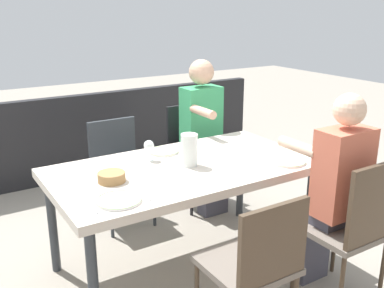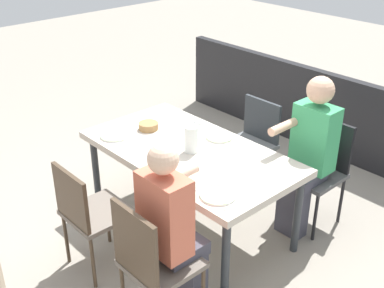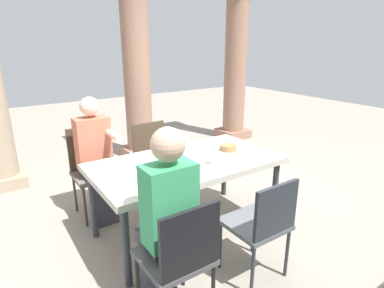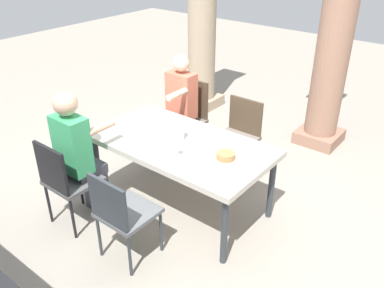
{
  "view_description": "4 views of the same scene",
  "coord_description": "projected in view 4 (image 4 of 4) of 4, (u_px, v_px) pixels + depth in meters",
  "views": [
    {
      "loc": [
        1.44,
        2.43,
        1.79
      ],
      "look_at": [
        -0.12,
        -0.1,
        0.86
      ],
      "focal_mm": 41.7,
      "sensor_mm": 36.0,
      "label": 1
    },
    {
      "loc": [
        -2.61,
        2.36,
        2.6
      ],
      "look_at": [
        0.04,
        -0.06,
        0.77
      ],
      "focal_mm": 46.28,
      "sensor_mm": 36.0,
      "label": 2
    },
    {
      "loc": [
        -1.55,
        -2.38,
        1.84
      ],
      "look_at": [
        0.07,
        0.02,
        0.9
      ],
      "focal_mm": 29.84,
      "sensor_mm": 36.0,
      "label": 3
    },
    {
      "loc": [
        2.24,
        -2.63,
        2.62
      ],
      "look_at": [
        0.15,
        -0.01,
        0.78
      ],
      "focal_mm": 37.98,
      "sensor_mm": 36.0,
      "label": 4
    }
  ],
  "objects": [
    {
      "name": "dining_table",
      "position": [
        181.0,
        147.0,
        3.96
      ],
      "size": [
        1.78,
        0.97,
        0.75
      ],
      "color": "beige",
      "rests_on": "ground"
    },
    {
      "name": "spoon_1",
      "position": [
        169.0,
        159.0,
        3.63
      ],
      "size": [
        0.02,
        0.17,
        0.01
      ],
      "primitive_type": "cube",
      "rotation": [
        0.0,
        0.0,
        -0.04
      ],
      "color": "silver",
      "rests_on": "dining_table"
    },
    {
      "name": "plate_2",
      "position": [
        250.0,
        148.0,
        3.8
      ],
      "size": [
        0.25,
        0.25,
        0.02
      ],
      "color": "white",
      "rests_on": "dining_table"
    },
    {
      "name": "chair_west_north",
      "position": [
        188.0,
        114.0,
        5.0
      ],
      "size": [
        0.44,
        0.44,
        0.96
      ],
      "color": "#6A6158",
      "rests_on": "ground"
    },
    {
      "name": "bread_basket",
      "position": [
        226.0,
        156.0,
        3.63
      ],
      "size": [
        0.17,
        0.17,
        0.06
      ],
      "primitive_type": "cylinder",
      "color": "#9E7547",
      "rests_on": "dining_table"
    },
    {
      "name": "ground_plane",
      "position": [
        181.0,
        204.0,
        4.29
      ],
      "size": [
        16.0,
        16.0,
        0.0
      ],
      "primitive_type": "plane",
      "color": "gray"
    },
    {
      "name": "chair_west_south",
      "position": [
        65.0,
        178.0,
        3.76
      ],
      "size": [
        0.44,
        0.44,
        0.91
      ],
      "color": "#4F4F50",
      "rests_on": "ground"
    },
    {
      "name": "fork_2",
      "position": [
        237.0,
        144.0,
        3.89
      ],
      "size": [
        0.02,
        0.17,
        0.01
      ],
      "primitive_type": "cube",
      "rotation": [
        0.0,
        0.0,
        0.01
      ],
      "color": "silver",
      "rests_on": "dining_table"
    },
    {
      "name": "stone_column_near",
      "position": [
        202.0,
        19.0,
        5.97
      ],
      "size": [
        0.55,
        0.55,
        2.79
      ],
      "color": "tan",
      "rests_on": "ground"
    },
    {
      "name": "fork_1",
      "position": [
        145.0,
        149.0,
        3.79
      ],
      "size": [
        0.02,
        0.17,
        0.01
      ],
      "primitive_type": "cube",
      "rotation": [
        0.0,
        0.0,
        -0.03
      ],
      "color": "silver",
      "rests_on": "dining_table"
    },
    {
      "name": "wine_glass_1",
      "position": [
        177.0,
        146.0,
        3.64
      ],
      "size": [
        0.07,
        0.07,
        0.15
      ],
      "color": "white",
      "rests_on": "dining_table"
    },
    {
      "name": "plate_1",
      "position": [
        157.0,
        153.0,
        3.71
      ],
      "size": [
        0.23,
        0.23,
        0.02
      ],
      "color": "white",
      "rests_on": "dining_table"
    },
    {
      "name": "water_pitcher",
      "position": [
        178.0,
        131.0,
        3.91
      ],
      "size": [
        0.11,
        0.11,
        0.22
      ],
      "color": "white",
      "rests_on": "dining_table"
    },
    {
      "name": "fork_0",
      "position": [
        145.0,
        110.0,
        4.58
      ],
      "size": [
        0.03,
        0.17,
        0.01
      ],
      "primitive_type": "cube",
      "rotation": [
        0.0,
        0.0,
        -0.1
      ],
      "color": "silver",
      "rests_on": "dining_table"
    },
    {
      "name": "spoon_2",
      "position": [
        264.0,
        153.0,
        3.72
      ],
      "size": [
        0.02,
        0.17,
        0.01
      ],
      "primitive_type": "cube",
      "rotation": [
        0.0,
        0.0,
        -0.05
      ],
      "color": "silver",
      "rests_on": "dining_table"
    },
    {
      "name": "diner_man_white",
      "position": [
        178.0,
        107.0,
        4.8
      ],
      "size": [
        0.35,
        0.49,
        1.31
      ],
      "color": "#3F3F4C",
      "rests_on": "ground"
    },
    {
      "name": "plate_0",
      "position": [
        155.0,
        113.0,
        4.49
      ],
      "size": [
        0.25,
        0.25,
        0.02
      ],
      "color": "white",
      "rests_on": "dining_table"
    },
    {
      "name": "spoon_0",
      "position": [
        165.0,
        117.0,
        4.41
      ],
      "size": [
        0.03,
        0.17,
        0.01
      ],
      "primitive_type": "cube",
      "rotation": [
        0.0,
        0.0,
        -0.11
      ],
      "color": "silver",
      "rests_on": "dining_table"
    },
    {
      "name": "chair_mid_south",
      "position": [
        121.0,
        211.0,
        3.37
      ],
      "size": [
        0.44,
        0.44,
        0.87
      ],
      "color": "#5B5E61",
      "rests_on": "ground"
    },
    {
      "name": "stone_column_centre",
      "position": [
        337.0,
        28.0,
        4.8
      ],
      "size": [
        0.54,
        0.54,
        3.08
      ],
      "color": "#936B56",
      "rests_on": "ground"
    },
    {
      "name": "diner_woman_green",
      "position": [
        79.0,
        152.0,
        3.8
      ],
      "size": [
        0.35,
        0.5,
        1.35
      ],
      "color": "#3F3F4C",
      "rests_on": "ground"
    },
    {
      "name": "chair_mid_north",
      "position": [
        239.0,
        133.0,
        4.59
      ],
      "size": [
        0.44,
        0.44,
        0.9
      ],
      "color": "#6A6158",
      "rests_on": "ground"
    }
  ]
}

